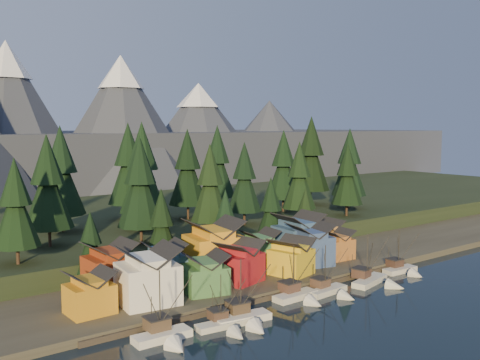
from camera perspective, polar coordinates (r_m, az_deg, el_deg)
ground at (r=97.24m, az=10.04°, el=-14.46°), size 500.00×500.00×0.00m
shore_strip at (r=126.42m, az=-3.43°, el=-9.23°), size 400.00×50.00×1.50m
hillside at (r=168.99m, az=-12.81°, el=-4.74°), size 420.00×100.00×6.00m
dock at (r=108.38m, az=3.55°, el=-11.95°), size 80.00×4.00×1.00m
mountain_ridge at (r=282.90m, az=-23.93°, el=3.81°), size 560.00×190.00×90.00m
boat_0 at (r=86.69m, az=-8.00°, el=-15.26°), size 9.66×10.50×12.35m
boat_1 at (r=91.03m, az=-1.53°, el=-14.61°), size 9.77×10.48×9.94m
boat_2 at (r=93.18m, az=0.62°, el=-13.76°), size 10.63×11.32×12.14m
boat_3 at (r=105.48m, az=6.36°, el=-11.47°), size 9.83×10.66×11.71m
boat_4 at (r=109.68m, az=9.73°, el=-10.97°), size 9.88×10.62×10.89m
boat_5 at (r=118.18m, az=14.23°, el=-9.78°), size 11.39×11.95×11.70m
boat_6 at (r=128.67m, az=17.05°, el=-8.59°), size 9.06×9.78×10.83m
house_front_0 at (r=96.67m, az=-15.76°, el=-11.34°), size 7.67×7.28×7.41m
house_front_1 at (r=99.23m, az=-9.82°, el=-9.82°), size 11.09×10.73×10.38m
house_front_2 at (r=104.55m, az=-3.77°, el=-9.73°), size 9.44×9.48×7.69m
house_front_3 at (r=111.04m, az=-0.09°, el=-8.56°), size 10.12×9.84×8.51m
house_front_4 at (r=117.11m, az=5.47°, el=-8.00°), size 9.46×9.90×7.85m
house_front_5 at (r=124.98m, az=7.47°, el=-6.71°), size 10.79×10.17×9.60m
house_front_6 at (r=131.95m, az=10.23°, el=-6.68°), size 7.49×7.13×7.05m
house_back_0 at (r=107.97m, az=-13.74°, el=-8.84°), size 9.06×8.71×9.61m
house_back_1 at (r=109.60m, az=-8.14°, el=-8.73°), size 9.06×9.14×8.82m
house_back_2 at (r=117.12m, az=-2.84°, el=-6.95°), size 12.34×11.57×11.77m
house_back_3 at (r=124.97m, az=2.10°, el=-7.08°), size 8.51×7.75×7.93m
house_back_4 at (r=131.00m, az=6.20°, el=-5.81°), size 10.62×10.24×10.90m
house_back_5 at (r=137.53m, az=9.06°, el=-5.87°), size 7.68×7.77×8.30m
tree_hill_2 at (r=114.51m, az=-22.80°, el=-2.60°), size 9.18×9.18×21.39m
tree_hill_3 at (r=128.32m, az=-19.81°, el=-0.54°), size 11.08×11.08×25.82m
tree_hill_4 at (r=144.86m, az=-18.52°, el=0.61°), size 11.90×11.90×27.72m
tree_hill_5 at (r=125.61m, az=-10.58°, el=-0.53°), size 10.89×10.89×25.37m
tree_hill_6 at (r=142.35m, az=-10.37°, el=0.94°), size 12.31×12.31×28.68m
tree_hill_7 at (r=132.90m, az=-3.21°, el=-0.61°), size 9.97×9.97×23.23m
tree_hill_8 at (r=157.17m, az=-5.61°, el=1.07°), size 11.47×11.47×26.73m
tree_hill_9 at (r=147.78m, az=0.47°, el=0.04°), size 9.95×9.95×23.18m
tree_hill_10 at (r=172.45m, az=-2.43°, el=1.71°), size 11.92×11.92×27.78m
tree_hill_11 at (r=154.24m, az=6.34°, el=0.24°), size 9.92×9.92×23.12m
tree_hill_12 at (r=171.25m, az=4.66°, el=1.39°), size 11.29×11.29×26.30m
tree_hill_13 at (r=165.70m, az=11.37°, el=0.38°), size 9.56×9.56×22.26m
tree_hill_14 at (r=187.69m, az=7.59°, el=2.51°), size 13.26×13.26×30.88m
tree_hill_15 at (r=159.36m, az=-11.79°, el=1.40°), size 12.24×12.24×28.52m
tree_hill_17 at (r=181.05m, az=11.58°, el=1.61°), size 11.49×11.49×26.77m
tree_shore_0 at (r=111.88m, az=-15.63°, el=-6.69°), size 6.48×6.48×15.10m
tree_shore_1 at (r=118.01m, az=-8.36°, el=-4.93°), size 7.98×7.98×18.59m
tree_shore_2 at (r=126.94m, az=-1.57°, el=-4.48°), size 7.36×7.36×17.14m
tree_shore_3 at (r=135.16m, az=3.30°, el=-3.36°), size 8.25×8.25×19.22m
tree_shore_4 at (r=143.38m, az=6.98°, el=-3.66°), size 6.71×6.71×15.63m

